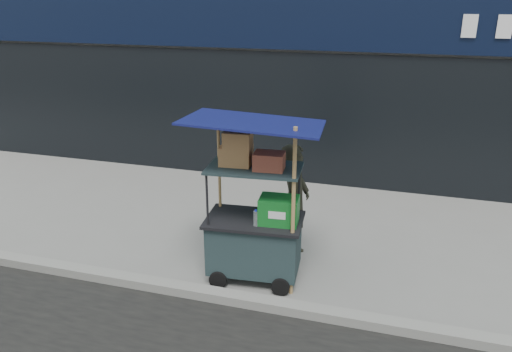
% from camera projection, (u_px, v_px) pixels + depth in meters
% --- Properties ---
extents(ground, '(80.00, 80.00, 0.00)m').
position_uv_depth(ground, '(267.00, 298.00, 5.90)').
color(ground, slate).
rests_on(ground, ground).
extents(curb, '(80.00, 0.18, 0.12)m').
position_uv_depth(curb, '(263.00, 303.00, 5.70)').
color(curb, gray).
rests_on(curb, ground).
extents(vendor_cart, '(1.65, 1.23, 2.10)m').
position_uv_depth(vendor_cart, '(256.00, 225.00, 6.07)').
color(vendor_cart, '#1B2D2F').
rests_on(vendor_cart, ground).
extents(vendor_man, '(0.41, 0.60, 1.58)m').
position_uv_depth(vendor_man, '(295.00, 202.00, 6.60)').
color(vendor_man, black).
rests_on(vendor_man, ground).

